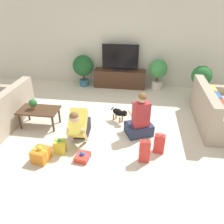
{
  "coord_description": "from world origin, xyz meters",
  "views": [
    {
      "loc": [
        0.66,
        -3.96,
        2.64
      ],
      "look_at": [
        0.12,
        -0.08,
        0.45
      ],
      "focal_mm": 35.0,
      "sensor_mm": 36.0,
      "label": 1
    }
  ],
  "objects_px": {
    "tv": "(120,59)",
    "potted_plant_corner_right": "(201,78)",
    "potted_plant_back_right": "(158,71)",
    "gift_box_a": "(83,157)",
    "person_kneeling": "(79,125)",
    "potted_plant_back_left": "(83,67)",
    "person_sitting": "(140,120)",
    "tabletop_plant": "(33,104)",
    "tv_console": "(120,79)",
    "dog": "(120,113)",
    "gift_box_c": "(60,146)",
    "coffee_table": "(39,112)",
    "gift_bag_a": "(159,144)",
    "sofa_right": "(217,112)",
    "gift_box_b": "(41,155)",
    "gift_bag_b": "(145,151)"
  },
  "relations": [
    {
      "from": "coffee_table",
      "to": "gift_box_c",
      "type": "height_order",
      "value": "coffee_table"
    },
    {
      "from": "sofa_right",
      "to": "gift_box_a",
      "type": "distance_m",
      "value": 3.09
    },
    {
      "from": "tv_console",
      "to": "tabletop_plant",
      "type": "height_order",
      "value": "tabletop_plant"
    },
    {
      "from": "tv",
      "to": "potted_plant_corner_right",
      "type": "xyz_separation_m",
      "value": [
        2.21,
        -0.61,
        -0.26
      ]
    },
    {
      "from": "gift_box_a",
      "to": "person_kneeling",
      "type": "bearing_deg",
      "value": 108.65
    },
    {
      "from": "coffee_table",
      "to": "tv_console",
      "type": "relative_size",
      "value": 0.55
    },
    {
      "from": "tv_console",
      "to": "potted_plant_back_right",
      "type": "relative_size",
      "value": 1.69
    },
    {
      "from": "tv",
      "to": "potted_plant_back_left",
      "type": "xyz_separation_m",
      "value": [
        -1.12,
        -0.05,
        -0.27
      ]
    },
    {
      "from": "potted_plant_back_right",
      "to": "tabletop_plant",
      "type": "distance_m",
      "value": 3.63
    },
    {
      "from": "gift_box_b",
      "to": "gift_bag_b",
      "type": "distance_m",
      "value": 1.81
    },
    {
      "from": "potted_plant_corner_right",
      "to": "gift_bag_b",
      "type": "distance_m",
      "value": 3.1
    },
    {
      "from": "coffee_table",
      "to": "gift_bag_a",
      "type": "xyz_separation_m",
      "value": [
        2.55,
        -0.57,
        -0.16
      ]
    },
    {
      "from": "potted_plant_back_right",
      "to": "dog",
      "type": "bearing_deg",
      "value": -114.23
    },
    {
      "from": "tv",
      "to": "tabletop_plant",
      "type": "relative_size",
      "value": 4.77
    },
    {
      "from": "sofa_right",
      "to": "coffee_table",
      "type": "bearing_deg",
      "value": 99.07
    },
    {
      "from": "potted_plant_back_right",
      "to": "gift_box_b",
      "type": "xyz_separation_m",
      "value": [
        -2.13,
        -3.5,
        -0.45
      ]
    },
    {
      "from": "potted_plant_back_right",
      "to": "person_kneeling",
      "type": "xyz_separation_m",
      "value": [
        -1.61,
        -2.8,
        -0.23
      ]
    },
    {
      "from": "tv_console",
      "to": "dog",
      "type": "xyz_separation_m",
      "value": [
        0.22,
        -2.06,
        -0.04
      ]
    },
    {
      "from": "potted_plant_back_right",
      "to": "gift_box_a",
      "type": "distance_m",
      "value": 3.7
    },
    {
      "from": "gift_bag_b",
      "to": "gift_box_a",
      "type": "bearing_deg",
      "value": -174.54
    },
    {
      "from": "person_kneeling",
      "to": "tabletop_plant",
      "type": "relative_size",
      "value": 3.69
    },
    {
      "from": "gift_box_c",
      "to": "sofa_right",
      "type": "bearing_deg",
      "value": 24.71
    },
    {
      "from": "coffee_table",
      "to": "person_sitting",
      "type": "distance_m",
      "value": 2.17
    },
    {
      "from": "tv",
      "to": "potted_plant_back_left",
      "type": "height_order",
      "value": "tv"
    },
    {
      "from": "potted_plant_corner_right",
      "to": "gift_box_c",
      "type": "bearing_deg",
      "value": -137.9
    },
    {
      "from": "potted_plant_corner_right",
      "to": "person_sitting",
      "type": "relative_size",
      "value": 0.98
    },
    {
      "from": "gift_box_b",
      "to": "gift_box_c",
      "type": "relative_size",
      "value": 1.04
    },
    {
      "from": "coffee_table",
      "to": "dog",
      "type": "relative_size",
      "value": 2.08
    },
    {
      "from": "person_sitting",
      "to": "tabletop_plant",
      "type": "relative_size",
      "value": 4.31
    },
    {
      "from": "dog",
      "to": "gift_box_a",
      "type": "distance_m",
      "value": 1.47
    },
    {
      "from": "potted_plant_back_left",
      "to": "gift_bag_a",
      "type": "distance_m",
      "value": 3.72
    },
    {
      "from": "person_sitting",
      "to": "dog",
      "type": "height_order",
      "value": "person_sitting"
    },
    {
      "from": "potted_plant_back_left",
      "to": "person_kneeling",
      "type": "relative_size",
      "value": 1.16
    },
    {
      "from": "potted_plant_corner_right",
      "to": "person_kneeling",
      "type": "xyz_separation_m",
      "value": [
        -2.71,
        -2.24,
        -0.28
      ]
    },
    {
      "from": "potted_plant_back_right",
      "to": "tv_console",
      "type": "bearing_deg",
      "value": 177.45
    },
    {
      "from": "tv",
      "to": "gift_box_c",
      "type": "relative_size",
      "value": 3.47
    },
    {
      "from": "potted_plant_back_right",
      "to": "tabletop_plant",
      "type": "relative_size",
      "value": 4.09
    },
    {
      "from": "person_kneeling",
      "to": "dog",
      "type": "bearing_deg",
      "value": 45.22
    },
    {
      "from": "gift_box_b",
      "to": "tv_console",
      "type": "bearing_deg",
      "value": 74.19
    },
    {
      "from": "gift_box_b",
      "to": "potted_plant_back_right",
      "type": "bearing_deg",
      "value": 58.72
    },
    {
      "from": "tv_console",
      "to": "tv",
      "type": "bearing_deg",
      "value": 0.0
    },
    {
      "from": "tv",
      "to": "gift_box_c",
      "type": "xyz_separation_m",
      "value": [
        -0.75,
        -3.29,
        -0.75
      ]
    },
    {
      "from": "dog",
      "to": "gift_bag_b",
      "type": "xyz_separation_m",
      "value": [
        0.57,
        -1.27,
        -0.0
      ]
    },
    {
      "from": "dog",
      "to": "tabletop_plant",
      "type": "relative_size",
      "value": 1.85
    },
    {
      "from": "person_kneeling",
      "to": "dog",
      "type": "xyz_separation_m",
      "value": [
        0.71,
        0.79,
        -0.12
      ]
    },
    {
      "from": "tv",
      "to": "potted_plant_back_right",
      "type": "xyz_separation_m",
      "value": [
        1.12,
        -0.05,
        -0.31
      ]
    },
    {
      "from": "coffee_table",
      "to": "gift_bag_b",
      "type": "relative_size",
      "value": 1.87
    },
    {
      "from": "gift_box_a",
      "to": "tv",
      "type": "bearing_deg",
      "value": 85.11
    },
    {
      "from": "tv_console",
      "to": "gift_bag_a",
      "type": "relative_size",
      "value": 3.84
    },
    {
      "from": "coffee_table",
      "to": "person_kneeling",
      "type": "relative_size",
      "value": 1.04
    }
  ]
}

